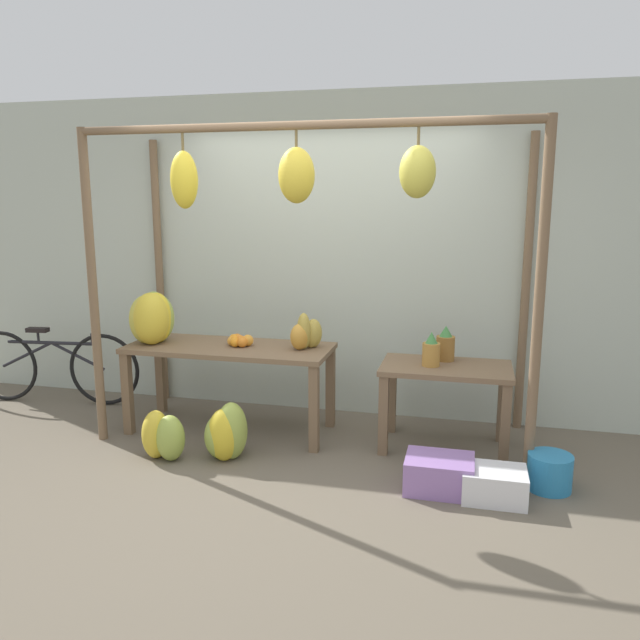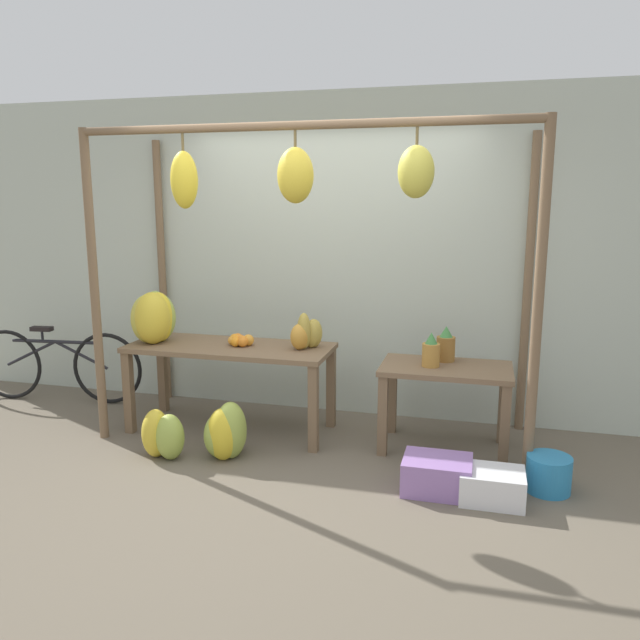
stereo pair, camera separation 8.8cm
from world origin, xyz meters
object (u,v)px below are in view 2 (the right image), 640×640
at_px(orange_pile, 239,340).
at_px(fruit_crate_white, 437,475).
at_px(banana_pile_ground_right, 226,433).
at_px(parked_bicycle, 57,365).
at_px(banana_pile_ground_left, 163,435).
at_px(blue_bucket, 549,474).
at_px(pineapple_cluster, 439,348).
at_px(fruit_crate_purple, 492,486).
at_px(banana_pile_on_table, 155,318).
at_px(papaya_pile, 306,334).

relative_size(orange_pile, fruit_crate_white, 0.49).
bearing_deg(banana_pile_ground_right, parked_bicycle, 158.42).
distance_m(banana_pile_ground_left, blue_bucket, 2.74).
distance_m(pineapple_cluster, banana_pile_ground_left, 2.19).
bearing_deg(fruit_crate_white, fruit_crate_purple, -7.94).
xyz_separation_m(banana_pile_on_table, banana_pile_ground_left, (0.38, -0.63, -0.75)).
relative_size(banana_pile_on_table, pineapple_cluster, 1.46).
xyz_separation_m(fruit_crate_white, blue_bucket, (0.71, 0.19, 0.01)).
xyz_separation_m(banana_pile_ground_right, parked_bicycle, (-2.08, 0.82, 0.16)).
relative_size(banana_pile_ground_right, blue_bucket, 1.49).
xyz_separation_m(pineapple_cluster, banana_pile_ground_right, (-1.50, -0.66, -0.59)).
distance_m(banana_pile_on_table, orange_pile, 0.74).
relative_size(orange_pile, fruit_crate_purple, 0.55).
bearing_deg(banana_pile_ground_left, orange_pile, 64.29).
bearing_deg(fruit_crate_white, banana_pile_on_table, 164.75).
bearing_deg(orange_pile, pineapple_cluster, 3.03).
relative_size(pineapple_cluster, fruit_crate_white, 0.74).
bearing_deg(pineapple_cluster, banana_pile_on_table, -176.11).
height_order(banana_pile_ground_left, blue_bucket, banana_pile_ground_left).
relative_size(pineapple_cluster, parked_bicycle, 0.20).
distance_m(orange_pile, fruit_crate_purple, 2.27).
bearing_deg(blue_bucket, banana_pile_ground_right, -179.06).
bearing_deg(banana_pile_ground_right, banana_pile_on_table, 148.91).
distance_m(banana_pile_on_table, parked_bicycle, 1.40).
distance_m(banana_pile_on_table, banana_pile_ground_right, 1.22).
relative_size(orange_pile, banana_pile_ground_left, 0.55).
relative_size(pineapple_cluster, papaya_pile, 1.13).
distance_m(fruit_crate_white, blue_bucket, 0.74).
height_order(pineapple_cluster, banana_pile_ground_left, pineapple_cluster).
xyz_separation_m(parked_bicycle, papaya_pile, (2.52, -0.21, 0.49)).
distance_m(banana_pile_ground_left, parked_bicycle, 1.89).
relative_size(parked_bicycle, fruit_crate_purple, 4.18).
bearing_deg(banana_pile_on_table, orange_pile, 5.81).
xyz_separation_m(banana_pile_ground_left, fruit_crate_purple, (2.37, -0.07, -0.08)).
bearing_deg(parked_bicycle, pineapple_cluster, -2.55).
distance_m(pineapple_cluster, parked_bicycle, 3.60).
bearing_deg(fruit_crate_white, orange_pile, 156.58).
height_order(fruit_crate_white, parked_bicycle, parked_bicycle).
bearing_deg(papaya_pile, fruit_crate_white, -34.40).
bearing_deg(fruit_crate_purple, orange_pile, 159.08).
bearing_deg(pineapple_cluster, papaya_pile, -177.31).
bearing_deg(pineapple_cluster, blue_bucket, -38.62).
bearing_deg(pineapple_cluster, orange_pile, -176.97).
relative_size(orange_pile, blue_bucket, 0.75).
relative_size(banana_pile_ground_left, fruit_crate_purple, 0.98).
distance_m(banana_pile_ground_left, banana_pile_ground_right, 0.47).
height_order(orange_pile, banana_pile_ground_right, orange_pile).
xyz_separation_m(pineapple_cluster, banana_pile_ground_left, (-1.95, -0.79, -0.60)).
distance_m(pineapple_cluster, fruit_crate_white, 1.05).
bearing_deg(banana_pile_on_table, banana_pile_ground_right, -31.09).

